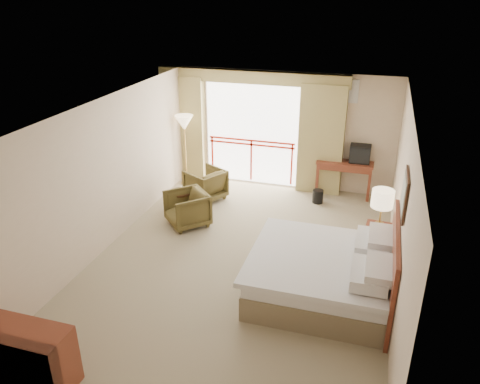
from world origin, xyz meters
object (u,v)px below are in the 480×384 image
(bed, at_px, (324,274))
(floor_lamp, at_px, (184,125))
(desk, at_px, (345,167))
(armchair_near, at_px, (188,224))
(nightstand, at_px, (377,243))
(tv, at_px, (360,154))
(wastebasket, at_px, (318,196))
(armchair_far, at_px, (206,198))
(side_table, at_px, (181,199))
(dresser, at_px, (23,357))
(table_lamp, at_px, (383,199))

(bed, relative_size, floor_lamp, 1.26)
(desk, bearing_deg, armchair_near, -138.96)
(nightstand, distance_m, tv, 2.81)
(bed, xyz_separation_m, wastebasket, (-0.56, 3.33, -0.23))
(wastebasket, height_order, armchair_far, armchair_far)
(side_table, height_order, dresser, dresser)
(tv, relative_size, floor_lamp, 0.27)
(nightstand, distance_m, floor_lamp, 5.14)
(bed, height_order, side_table, bed)
(table_lamp, relative_size, armchair_far, 0.86)
(wastebasket, bearing_deg, nightstand, -57.39)
(armchair_far, bearing_deg, nightstand, 96.85)
(tv, height_order, armchair_far, tv)
(tv, height_order, wastebasket, tv)
(table_lamp, relative_size, side_table, 1.27)
(bed, height_order, armchair_far, bed)
(nightstand, height_order, desk, desk)
(table_lamp, relative_size, floor_lamp, 0.39)
(nightstand, relative_size, side_table, 1.23)
(nightstand, bearing_deg, table_lamp, 94.91)
(table_lamp, xyz_separation_m, armchair_far, (-3.75, 1.46, -1.14))
(tv, bearing_deg, side_table, -155.77)
(wastebasket, xyz_separation_m, armchair_near, (-2.36, -1.79, -0.15))
(wastebasket, bearing_deg, tv, 39.04)
(armchair_far, relative_size, side_table, 1.49)
(nightstand, relative_size, table_lamp, 0.96)
(armchair_near, bearing_deg, wastebasket, 82.06)
(nightstand, relative_size, armchair_far, 0.82)
(wastebasket, height_order, floor_lamp, floor_lamp)
(table_lamp, distance_m, armchair_far, 4.19)
(wastebasket, xyz_separation_m, floor_lamp, (-3.20, 0.17, 1.30))
(side_table, distance_m, floor_lamp, 1.99)
(armchair_near, height_order, floor_lamp, floor_lamp)
(tv, relative_size, armchair_near, 0.58)
(armchair_near, bearing_deg, desk, 86.07)
(table_lamp, height_order, armchair_far, table_lamp)
(armchair_far, relative_size, armchair_near, 0.99)
(dresser, bearing_deg, tv, 66.11)
(bed, distance_m, armchair_near, 3.32)
(desk, distance_m, wastebasket, 0.98)
(desk, distance_m, armchair_far, 3.24)
(bed, bearing_deg, wastebasket, 99.51)
(tv, height_order, dresser, tv)
(bed, distance_m, table_lamp, 1.72)
(side_table, bearing_deg, bed, -30.95)
(wastebasket, xyz_separation_m, dresser, (-2.65, -6.14, 0.26))
(wastebasket, bearing_deg, dresser, -113.31)
(tv, xyz_separation_m, armchair_near, (-3.15, -2.42, -1.01))
(desk, distance_m, side_table, 3.79)
(nightstand, xyz_separation_m, armchair_far, (-3.75, 1.51, -0.32))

